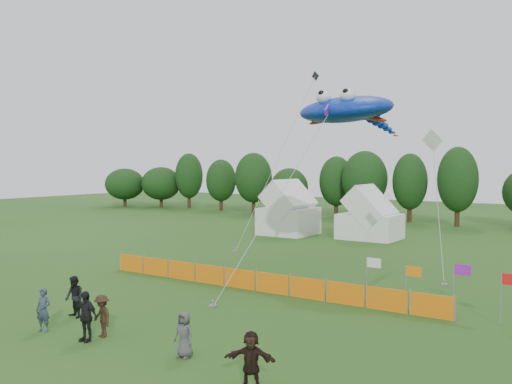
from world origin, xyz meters
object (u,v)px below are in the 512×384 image
Objects in this scene: tent_left at (289,212)px; barrier_fence at (256,281)px; spectator_a at (43,310)px; tent_right at (370,218)px; spectator_b at (74,297)px; spectator_d at (86,316)px; spectator_e at (184,334)px; stingray_kite at (349,110)px; spectator_c at (102,316)px; spectator_f at (251,359)px.

barrier_fence is (10.32, -20.48, -1.50)m from tent_left.
spectator_a is at bearing -105.25° from barrier_fence.
spectator_b is at bearing -90.91° from tent_right.
spectator_d is 1.20× the size of spectator_e.
barrier_fence is at bearing 110.66° from spectator_e.
tent_right reaches higher than spectator_d.
tent_right reaches higher than spectator_b.
stingray_kite reaches higher than barrier_fence.
tent_left is at bearing 121.69° from spectator_c.
spectator_c is (-0.43, -9.61, 0.30)m from barrier_fence.
spectator_f reaches higher than spectator_e.
barrier_fence is 11.29× the size of spectator_b.
stingray_kite reaches higher than spectator_b.
spectator_c is 0.86× the size of spectator_d.
stingray_kite is (-5.74, 18.86, 8.90)m from spectator_f.
tent_left is 18.32m from stingray_kite.
tent_right is at bearing 87.93° from spectator_f.
spectator_d is at bearing -72.34° from tent_left.
barrier_fence is 9.16m from spectator_b.
tent_left is 32.29m from spectator_d.
tent_right is 3.10× the size of spectator_c.
spectator_f is (3.31, -0.85, 0.05)m from spectator_e.
spectator_e is at bearing -65.12° from tent_left.
tent_left is 31.81m from spectator_a.
spectator_f is at bearing -17.12° from spectator_a.
stingray_kite is at bearing 82.19° from barrier_fence.
spectator_a is at bearing -147.97° from spectator_c.
spectator_a is at bearing -172.17° from spectator_e.
tent_right reaches higher than spectator_e.
tent_right is 3.20× the size of spectator_e.
stingray_kite is (1.16, 8.48, 9.23)m from barrier_fence.
spectator_b is 1.10× the size of spectator_c.
spectator_c is (2.57, -31.37, -0.97)m from tent_right.
spectator_a reaches higher than spectator_f.
spectator_b is at bearing -76.70° from tent_left.
spectator_c is 20.23m from stingray_kite.
tent_right reaches higher than spectator_a.
spectator_d is at bearing -92.96° from barrier_fence.
spectator_d is at bearing -169.78° from spectator_e.
tent_right is 31.49m from spectator_c.
tent_left reaches higher than spectator_c.
spectator_d reaches higher than spectator_e.
spectator_f is (17.23, -30.86, -1.18)m from tent_left.
stingray_kite is at bearing 87.75° from spectator_f.
spectator_d is 20.78m from stingray_kite.
spectator_e is at bearing 14.57° from spectator_c.
spectator_f reaches higher than spectator_c.
spectator_c reaches higher than spectator_e.
tent_right is 2.81× the size of spectator_b.
spectator_d reaches higher than spectator_a.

